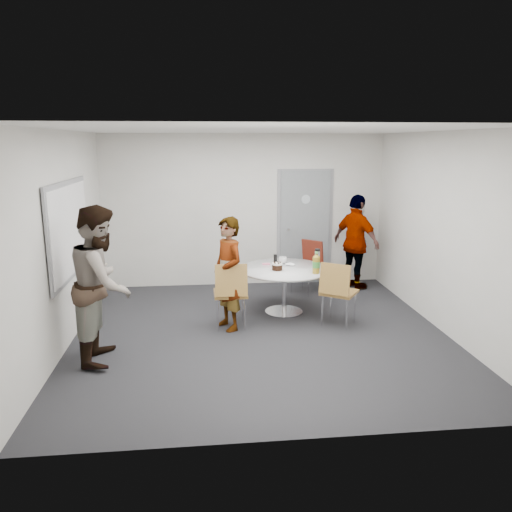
{
  "coord_description": "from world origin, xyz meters",
  "views": [
    {
      "loc": [
        -0.76,
        -6.34,
        2.55
      ],
      "look_at": [
        -0.04,
        0.25,
        1.03
      ],
      "focal_mm": 35.0,
      "sensor_mm": 36.0,
      "label": 1
    }
  ],
  "objects": [
    {
      "name": "wall_left",
      "position": [
        -2.5,
        0.0,
        1.35
      ],
      "size": [
        0.0,
        5.0,
        5.0
      ],
      "primitive_type": "plane",
      "rotation": [
        1.57,
        0.0,
        1.57
      ],
      "color": "beige",
      "rests_on": "floor"
    },
    {
      "name": "floor",
      "position": [
        0.0,
        0.0,
        0.0
      ],
      "size": [
        5.0,
        5.0,
        0.0
      ],
      "primitive_type": "plane",
      "color": "black",
      "rests_on": "ground"
    },
    {
      "name": "table",
      "position": [
        0.48,
        0.82,
        0.61
      ],
      "size": [
        1.34,
        1.34,
        1.02
      ],
      "color": "silver",
      "rests_on": "floor"
    },
    {
      "name": "wall_right",
      "position": [
        2.5,
        0.0,
        1.35
      ],
      "size": [
        0.0,
        5.0,
        5.0
      ],
      "primitive_type": "plane",
      "rotation": [
        1.57,
        0.0,
        -1.57
      ],
      "color": "beige",
      "rests_on": "floor"
    },
    {
      "name": "person_right",
      "position": [
        1.91,
        1.95,
        0.84
      ],
      "size": [
        0.86,
        1.05,
        1.68
      ],
      "primitive_type": "imported",
      "rotation": [
        0.0,
        0.0,
        2.11
      ],
      "color": "black",
      "rests_on": "floor"
    },
    {
      "name": "door",
      "position": [
        1.1,
        2.48,
        1.03
      ],
      "size": [
        1.02,
        0.17,
        2.12
      ],
      "color": "slate",
      "rests_on": "wall_back"
    },
    {
      "name": "chair_near_right",
      "position": [
        1.09,
        0.16,
        0.57
      ],
      "size": [
        0.63,
        0.65,
        0.94
      ],
      "rotation": [
        0.0,
        0.0,
        -0.61
      ],
      "color": "brown",
      "rests_on": "floor"
    },
    {
      "name": "whiteboard",
      "position": [
        -2.46,
        0.2,
        1.45
      ],
      "size": [
        0.04,
        1.9,
        1.25
      ],
      "color": "gray",
      "rests_on": "wall_left"
    },
    {
      "name": "person_main",
      "position": [
        -0.42,
        0.26,
        0.79
      ],
      "size": [
        0.6,
        0.68,
        1.57
      ],
      "primitive_type": "imported",
      "rotation": [
        0.0,
        0.0,
        -1.1
      ],
      "color": "#A5C6EA",
      "rests_on": "floor"
    },
    {
      "name": "wall_front",
      "position": [
        0.0,
        -2.5,
        1.35
      ],
      "size": [
        5.0,
        0.0,
        5.0
      ],
      "primitive_type": "plane",
      "rotation": [
        -1.57,
        0.0,
        0.0
      ],
      "color": "beige",
      "rests_on": "floor"
    },
    {
      "name": "person_left",
      "position": [
        -1.95,
        -0.56,
        0.93
      ],
      "size": [
        0.71,
        0.91,
        1.86
      ],
      "primitive_type": "imported",
      "rotation": [
        0.0,
        0.0,
        1.56
      ],
      "color": "white",
      "rests_on": "floor"
    },
    {
      "name": "ceiling",
      "position": [
        0.0,
        0.0,
        2.7
      ],
      "size": [
        5.0,
        5.0,
        0.0
      ],
      "primitive_type": "plane",
      "rotation": [
        3.14,
        0.0,
        0.0
      ],
      "color": "silver",
      "rests_on": "wall_back"
    },
    {
      "name": "chair_far",
      "position": [
        1.06,
        1.87,
        0.55
      ],
      "size": [
        0.62,
        0.62,
        0.9
      ],
      "rotation": [
        0.0,
        0.0,
        2.36
      ],
      "color": "#5D1D12",
      "rests_on": "floor"
    },
    {
      "name": "chair_near_left",
      "position": [
        -0.39,
        0.22,
        0.59
      ],
      "size": [
        0.46,
        0.5,
        0.96
      ],
      "rotation": [
        0.0,
        0.0,
        0.0
      ],
      "color": "brown",
      "rests_on": "floor"
    },
    {
      "name": "wall_back",
      "position": [
        0.0,
        2.5,
        1.35
      ],
      "size": [
        5.0,
        0.0,
        5.0
      ],
      "primitive_type": "plane",
      "rotation": [
        1.57,
        0.0,
        0.0
      ],
      "color": "beige",
      "rests_on": "floor"
    }
  ]
}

